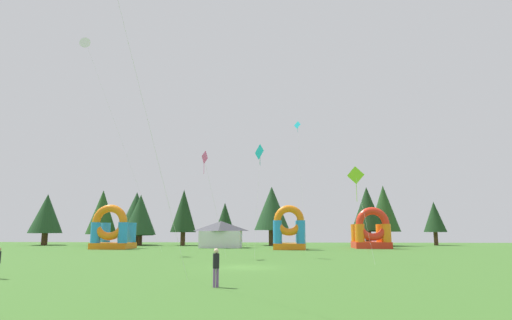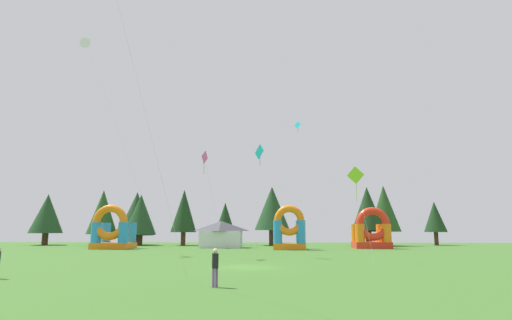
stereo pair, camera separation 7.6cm
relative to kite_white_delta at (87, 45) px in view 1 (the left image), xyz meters
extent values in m
plane|color=#3D6B28|center=(22.39, -18.21, -26.47)|extent=(120.00, 120.00, 0.00)
cylinder|color=silver|center=(17.34, -29.17, -15.21)|extent=(4.91, 6.40, 22.54)
cone|color=white|center=(-0.01, 0.00, 0.02)|extent=(1.57, 1.47, 1.43)
cylinder|color=silver|center=(5.27, 0.72, -13.23)|extent=(10.57, 1.45, 26.50)
pyramid|color=#8CD826|center=(31.57, -13.24, -19.16)|extent=(1.10, 0.76, 1.11)
cylinder|color=#8CD826|center=(31.54, -13.31, -20.27)|extent=(0.04, 0.04, 2.21)
cylinder|color=silver|center=(31.91, -14.55, -22.82)|extent=(0.77, 2.49, 7.31)
pyramid|color=#EA599E|center=(17.22, -8.30, -16.55)|extent=(0.54, 1.02, 0.99)
cylinder|color=#EA599E|center=(17.29, -8.32, -17.38)|extent=(0.04, 0.04, 1.64)
cylinder|color=silver|center=(18.40, -7.72, -21.52)|extent=(2.23, 1.22, 9.92)
pyramid|color=#0C7F7A|center=(22.95, -6.24, -15.73)|extent=(0.97, 1.18, 1.24)
cylinder|color=#0C7F7A|center=(22.88, -6.29, -16.41)|extent=(0.04, 0.04, 1.37)
cylinder|color=silver|center=(22.66, -7.61, -21.10)|extent=(0.45, 2.65, 10.75)
pyramid|color=#19B7CC|center=(27.70, 10.67, -8.54)|extent=(0.85, 0.77, 0.87)
cylinder|color=#19B7CC|center=(27.66, 10.62, -9.04)|extent=(0.04, 0.04, 1.02)
cylinder|color=silver|center=(27.92, 8.11, -17.50)|extent=(0.54, 5.04, 17.94)
cylinder|color=#724C8C|center=(21.89, -28.94, -26.03)|extent=(0.18, 0.18, 0.89)
cylinder|color=#724C8C|center=(21.75, -29.05, -26.03)|extent=(0.18, 0.18, 0.89)
cylinder|color=black|center=(21.82, -29.00, -25.23)|extent=(0.44, 0.44, 0.70)
sphere|color=beige|center=(21.82, -29.00, -24.76)|extent=(0.24, 0.24, 0.24)
cube|color=orange|center=(0.73, 10.69, -26.04)|extent=(5.30, 4.82, 0.86)
cylinder|color=#268CD8|center=(-1.24, 8.96, -24.16)|extent=(1.35, 1.35, 2.90)
cylinder|color=#268CD8|center=(2.71, 8.96, -24.16)|extent=(1.35, 1.35, 2.90)
cylinder|color=#268CD8|center=(-1.24, 12.43, -24.16)|extent=(1.35, 1.35, 2.90)
cylinder|color=#268CD8|center=(2.71, 12.43, -24.16)|extent=(1.35, 1.35, 2.90)
torus|color=orange|center=(0.73, 8.96, -22.71)|extent=(5.03, 1.08, 5.03)
cube|color=red|center=(38.42, 14.58, -26.01)|extent=(5.17, 4.87, 0.93)
cylinder|color=orange|center=(36.52, 12.83, -24.23)|extent=(1.36, 1.36, 2.62)
cylinder|color=orange|center=(40.32, 12.83, -24.23)|extent=(1.36, 1.36, 2.62)
cylinder|color=orange|center=(36.52, 16.33, -24.23)|extent=(1.36, 1.36, 2.62)
cylinder|color=orange|center=(40.32, 16.33, -24.23)|extent=(1.36, 1.36, 2.62)
torus|color=red|center=(38.42, 12.83, -22.92)|extent=(4.89, 1.09, 4.89)
cube|color=orange|center=(26.16, 10.32, -26.05)|extent=(4.44, 4.37, 0.85)
cylinder|color=#268CD8|center=(24.55, 8.75, -24.05)|extent=(1.22, 1.22, 3.15)
cylinder|color=#268CD8|center=(27.77, 8.75, -24.05)|extent=(1.22, 1.22, 3.15)
cylinder|color=#268CD8|center=(24.55, 11.89, -24.05)|extent=(1.22, 1.22, 3.15)
cylinder|color=#268CD8|center=(27.77, 11.89, -24.05)|extent=(1.22, 1.22, 3.15)
torus|color=orange|center=(26.16, 8.75, -22.48)|extent=(4.19, 0.98, 4.19)
cube|color=silver|center=(15.84, 14.92, -25.20)|extent=(6.19, 4.03, 2.54)
pyramid|color=#3F3F47|center=(15.84, 14.92, -23.19)|extent=(6.19, 4.03, 1.49)
cylinder|color=#4C331E|center=(-17.20, 23.85, -25.42)|extent=(1.04, 1.04, 2.11)
cone|color=#1E4221|center=(-17.20, 23.85, -20.86)|extent=(5.78, 5.78, 7.00)
cylinder|color=#4C331E|center=(-6.71, 23.40, -25.50)|extent=(0.95, 0.95, 1.94)
cone|color=#234C1E|center=(-6.71, 23.40, -20.64)|extent=(5.28, 5.28, 7.79)
cylinder|color=#4C331E|center=(-1.18, 25.20, -25.62)|extent=(1.17, 1.17, 1.71)
cone|color=#1E4221|center=(-1.18, 25.20, -20.87)|extent=(6.49, 6.49, 7.78)
cylinder|color=#4C331E|center=(0.11, 23.65, -25.56)|extent=(1.03, 1.03, 1.83)
cone|color=#1E4221|center=(0.11, 23.65, -21.09)|extent=(5.71, 5.71, 7.10)
cylinder|color=#4C331E|center=(7.90, 23.61, -25.33)|extent=(0.81, 0.81, 2.29)
cone|color=#193819|center=(7.90, 23.61, -20.45)|extent=(4.49, 4.49, 7.45)
cylinder|color=#4C331E|center=(14.84, 26.75, -25.52)|extent=(0.68, 0.68, 1.91)
cone|color=#193819|center=(14.84, 26.75, -21.71)|extent=(3.75, 3.75, 5.72)
cylinder|color=#4C331E|center=(23.47, 24.68, -25.15)|extent=(1.12, 1.12, 2.65)
cone|color=#1E4221|center=(23.47, 24.68, -19.98)|extent=(6.22, 6.22, 7.70)
cylinder|color=#4C331E|center=(39.74, 22.65, -25.18)|extent=(0.97, 0.97, 2.59)
cone|color=#193819|center=(39.74, 22.65, -20.20)|extent=(5.40, 5.40, 7.37)
cylinder|color=#4C331E|center=(42.90, 24.09, -25.28)|extent=(0.96, 0.96, 2.39)
cone|color=#234C1E|center=(42.90, 24.09, -20.11)|extent=(5.31, 5.31, 7.95)
cylinder|color=#4C331E|center=(52.48, 27.18, -25.32)|extent=(0.70, 0.70, 2.30)
cone|color=#193819|center=(52.48, 27.18, -21.48)|extent=(3.90, 3.90, 5.39)
camera|label=1|loc=(24.94, -49.50, -23.74)|focal=29.21mm
camera|label=2|loc=(25.01, -49.50, -23.74)|focal=29.21mm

